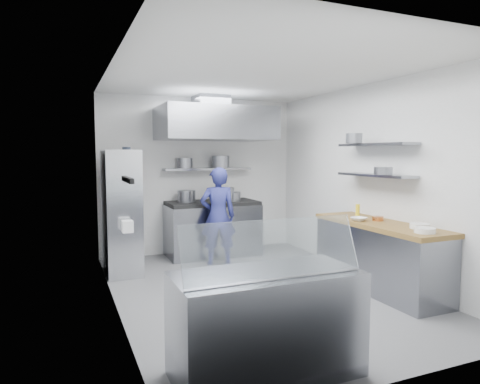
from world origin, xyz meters
name	(u,v)px	position (x,y,z in m)	size (l,w,h in m)	color
floor	(258,290)	(0.00, 0.00, 0.00)	(5.00, 5.00, 0.00)	#565658
ceiling	(258,74)	(0.00, 0.00, 2.80)	(5.00, 5.00, 0.00)	silver
wall_back	(200,175)	(0.00, 2.50, 1.40)	(3.60, 0.02, 2.80)	white
wall_front	(399,206)	(0.00, -2.50, 1.40)	(3.60, 0.02, 2.80)	white
wall_left	(114,189)	(-1.80, 0.00, 1.40)	(5.00, 0.02, 2.80)	white
wall_right	(370,181)	(1.80, 0.00, 1.40)	(5.00, 0.02, 2.80)	white
gas_range	(212,230)	(0.10, 2.10, 0.45)	(1.60, 0.80, 0.90)	gray
cooktop	(212,203)	(0.10, 2.10, 0.93)	(1.57, 0.78, 0.06)	black
stock_pot_left	(186,196)	(-0.34, 2.20, 1.06)	(0.31, 0.31, 0.20)	slate
stock_pot_mid	(225,195)	(0.30, 2.00, 1.08)	(0.33, 0.33, 0.24)	slate
stock_pot_right	(233,196)	(0.45, 2.01, 1.04)	(0.28, 0.28, 0.16)	slate
over_range_shelf	(208,169)	(0.10, 2.34, 1.52)	(1.60, 0.30, 0.04)	gray
shelf_pot_a	(185,163)	(-0.32, 2.38, 1.63)	(0.28, 0.28, 0.18)	slate
shelf_pot_b	(220,162)	(0.32, 2.26, 1.65)	(0.32, 0.32, 0.22)	slate
extractor_hood	(215,124)	(0.10, 1.93, 2.30)	(1.90, 1.15, 0.55)	gray
hood_duct	(211,103)	(0.10, 2.15, 2.68)	(0.55, 0.55, 0.24)	slate
red_firebox	(131,176)	(-1.25, 2.44, 1.42)	(0.22, 0.10, 0.26)	#B30E13
chef	(218,216)	(-0.03, 1.45, 0.79)	(0.58, 0.38, 1.58)	navy
wire_rack	(121,212)	(-1.53, 1.55, 0.93)	(0.50, 0.90, 1.85)	silver
rack_bin_a	(127,226)	(-1.53, 0.95, 0.80)	(0.14, 0.18, 0.16)	white
rack_bin_b	(123,188)	(-1.53, 1.34, 1.30)	(0.15, 0.19, 0.17)	yellow
rack_jar	(127,153)	(-1.48, 1.23, 1.80)	(0.12, 0.12, 0.18)	black
knife_strip	(128,180)	(-1.78, -0.90, 1.55)	(0.04, 0.55, 0.05)	black
prep_counter_base	(379,258)	(1.48, -0.60, 0.42)	(0.62, 2.00, 0.84)	gray
prep_counter_top	(380,224)	(1.48, -0.60, 0.87)	(0.65, 2.04, 0.06)	brown
plate_stack_a	(425,230)	(1.42, -1.41, 0.93)	(0.23, 0.23, 0.06)	white
plate_stack_b	(420,226)	(1.60, -1.16, 0.93)	(0.23, 0.23, 0.06)	white
copper_pan	(378,219)	(1.54, -0.49, 0.93)	(0.15, 0.15, 0.06)	#CE763A
squeeze_bottle	(358,211)	(1.52, -0.09, 0.99)	(0.06, 0.06, 0.18)	yellow
mixing_bowl	(359,219)	(1.30, -0.40, 0.92)	(0.20, 0.20, 0.05)	white
wall_shelf_lower	(375,175)	(1.64, -0.30, 1.50)	(0.30, 1.30, 0.04)	gray
wall_shelf_upper	(376,144)	(1.64, -0.30, 1.92)	(0.30, 1.30, 0.04)	gray
shelf_pot_c	(383,171)	(1.56, -0.55, 1.57)	(0.24, 0.24, 0.10)	slate
shelf_pot_d	(354,138)	(1.48, -0.02, 2.01)	(0.23, 0.23, 0.14)	slate
display_case	(266,324)	(-0.86, -2.00, 0.42)	(1.50, 0.70, 0.85)	gray
display_glass	(274,248)	(-0.86, -2.12, 1.07)	(1.47, 0.02, 0.45)	silver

